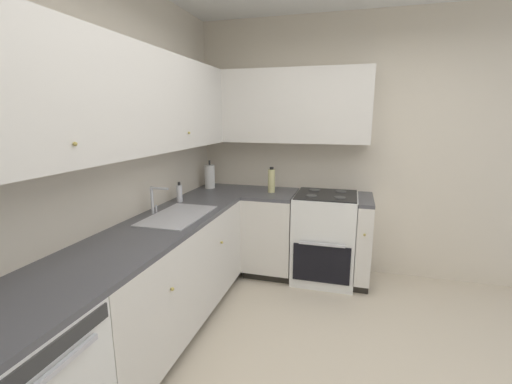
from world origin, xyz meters
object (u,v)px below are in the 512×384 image
(soap_bottle, at_px, (179,193))
(paper_towel_roll, at_px, (210,177))
(oven_range, at_px, (325,236))
(oil_bottle, at_px, (272,181))

(soap_bottle, height_order, paper_towel_roll, paper_towel_roll)
(oven_range, bearing_deg, paper_towel_roll, 89.41)
(oven_range, relative_size, oil_bottle, 3.92)
(oil_bottle, bearing_deg, soap_bottle, 131.15)
(oven_range, relative_size, paper_towel_roll, 3.30)
(soap_bottle, relative_size, paper_towel_roll, 0.59)
(oven_range, height_order, oil_bottle, oil_bottle)
(oven_range, xyz_separation_m, paper_towel_roll, (0.01, 1.28, 0.57))
(oven_range, height_order, soap_bottle, soap_bottle)
(soap_bottle, bearing_deg, oil_bottle, -48.85)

